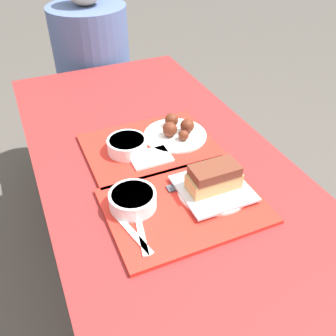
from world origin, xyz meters
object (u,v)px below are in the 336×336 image
(wings_plate_far, at_px, (176,130))
(tray_near, at_px, (184,206))
(brisket_sandwich_plate, at_px, (214,183))
(bowl_coleslaw_near, at_px, (133,199))
(bowl_coleslaw_far, at_px, (127,145))
(tray_far, at_px, (150,146))
(person_seated_across, at_px, (92,54))

(wings_plate_far, bearing_deg, tray_near, -110.74)
(tray_near, bearing_deg, brisket_sandwich_plate, 9.32)
(bowl_coleslaw_near, distance_m, bowl_coleslaw_far, 0.26)
(tray_near, bearing_deg, bowl_coleslaw_far, 101.58)
(tray_near, xyz_separation_m, tray_far, (0.02, 0.31, 0.00))
(bowl_coleslaw_near, xyz_separation_m, wings_plate_far, (0.26, 0.28, -0.01))
(tray_far, relative_size, bowl_coleslaw_far, 3.31)
(tray_near, distance_m, wings_plate_far, 0.35)
(person_seated_across, bearing_deg, bowl_coleslaw_near, -99.08)
(tray_far, relative_size, person_seated_across, 0.58)
(bowl_coleslaw_far, bearing_deg, person_seated_across, 82.63)
(tray_near, height_order, tray_far, same)
(wings_plate_far, bearing_deg, bowl_coleslaw_far, -172.56)
(bowl_coleslaw_far, bearing_deg, tray_near, -78.42)
(tray_far, height_order, brisket_sandwich_plate, brisket_sandwich_plate)
(tray_near, bearing_deg, wings_plate_far, 69.26)
(bowl_coleslaw_near, xyz_separation_m, brisket_sandwich_plate, (0.23, -0.03, 0.01))
(bowl_coleslaw_near, bearing_deg, tray_far, 59.84)
(tray_near, distance_m, brisket_sandwich_plate, 0.11)
(bowl_coleslaw_far, height_order, person_seated_across, person_seated_across)
(brisket_sandwich_plate, bearing_deg, bowl_coleslaw_near, 171.56)
(tray_far, bearing_deg, brisket_sandwich_plate, -74.82)
(bowl_coleslaw_far, height_order, wings_plate_far, wings_plate_far)
(brisket_sandwich_plate, relative_size, wings_plate_far, 0.94)
(bowl_coleslaw_near, relative_size, wings_plate_far, 0.59)
(bowl_coleslaw_near, bearing_deg, brisket_sandwich_plate, -8.44)
(tray_near, bearing_deg, person_seated_across, 87.20)
(wings_plate_far, distance_m, person_seated_across, 0.94)
(bowl_coleslaw_near, bearing_deg, tray_near, -20.78)
(tray_near, distance_m, person_seated_across, 1.27)
(bowl_coleslaw_near, height_order, bowl_coleslaw_far, same)
(bowl_coleslaw_near, relative_size, brisket_sandwich_plate, 0.63)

